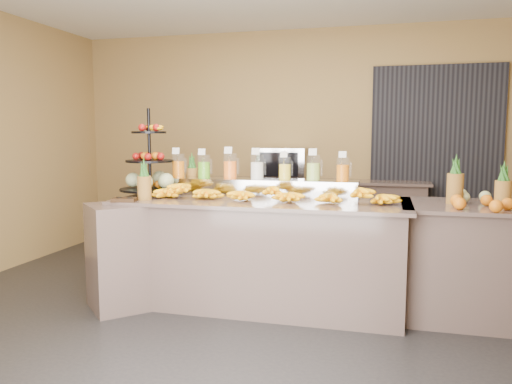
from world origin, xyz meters
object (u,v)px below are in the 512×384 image
at_px(fruit_stand, 153,172).
at_px(oven_warmer, 282,163).
at_px(banana_heap, 270,192).
at_px(condiment_caddy, 124,200).
at_px(pitcher_tray, 257,187).
at_px(right_fruit_pile, 478,197).

height_order(fruit_stand, oven_warmer, fruit_stand).
bearing_deg(oven_warmer, fruit_stand, -118.91).
relative_size(banana_heap, condiment_caddy, 10.99).
bearing_deg(pitcher_tray, right_fruit_pile, -9.25).
relative_size(pitcher_tray, banana_heap, 0.86).
distance_m(banana_heap, right_fruit_pile, 1.65).
bearing_deg(condiment_caddy, right_fruit_pile, 8.20).
height_order(pitcher_tray, banana_heap, banana_heap).
relative_size(fruit_stand, right_fruit_pile, 1.72).
xyz_separation_m(banana_heap, oven_warmer, (-0.30, 2.00, 0.12)).
distance_m(pitcher_tray, fruit_stand, 0.98).
relative_size(banana_heap, right_fruit_pile, 4.62).
relative_size(right_fruit_pile, oven_warmer, 0.79).
xyz_separation_m(pitcher_tray, condiment_caddy, (-0.97, -0.70, -0.06)).
distance_m(pitcher_tray, oven_warmer, 1.68).
height_order(banana_heap, fruit_stand, fruit_stand).
bearing_deg(pitcher_tray, oven_warmer, 93.58).
bearing_deg(condiment_caddy, fruit_stand, 89.07).
bearing_deg(banana_heap, condiment_caddy, -162.30).
relative_size(pitcher_tray, right_fruit_pile, 3.99).
bearing_deg(fruit_stand, pitcher_tray, -8.50).
height_order(right_fruit_pile, oven_warmer, oven_warmer).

